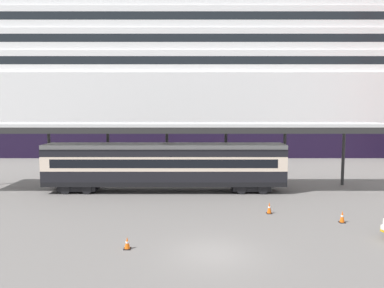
# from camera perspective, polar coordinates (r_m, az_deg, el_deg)

# --- Properties ---
(ground_plane) EXTENTS (400.00, 400.00, 0.00)m
(ground_plane) POSITION_cam_1_polar(r_m,az_deg,el_deg) (18.96, 3.24, -16.59)
(ground_plane) COLOR slate
(cruise_ship) EXTENTS (169.20, 22.67, 43.77)m
(cruise_ship) POSITION_cam_1_polar(r_m,az_deg,el_deg) (66.29, 15.41, 12.25)
(cruise_ship) COLOR black
(cruise_ship) RESTS_ON ground
(platform_canopy) EXTENTS (38.20, 5.03, 5.86)m
(platform_canopy) POSITION_cam_1_polar(r_m,az_deg,el_deg) (31.81, -4.27, 2.68)
(platform_canopy) COLOR silver
(platform_canopy) RESTS_ON ground
(train_carriage) EXTENTS (20.38, 2.81, 4.11)m
(train_carriage) POSITION_cam_1_polar(r_m,az_deg,el_deg) (31.68, -4.29, -3.24)
(train_carriage) COLOR black
(train_carriage) RESTS_ON ground
(traffic_cone_near) EXTENTS (0.36, 0.36, 0.75)m
(traffic_cone_near) POSITION_cam_1_polar(r_m,az_deg,el_deg) (25.28, 22.16, -10.39)
(traffic_cone_near) COLOR black
(traffic_cone_near) RESTS_ON ground
(traffic_cone_mid) EXTENTS (0.36, 0.36, 0.62)m
(traffic_cone_mid) POSITION_cam_1_polar(r_m,az_deg,el_deg) (19.66, -10.08, -14.89)
(traffic_cone_mid) COLOR black
(traffic_cone_mid) RESTS_ON ground
(traffic_cone_far) EXTENTS (0.36, 0.36, 0.78)m
(traffic_cone_far) POSITION_cam_1_polar(r_m,az_deg,el_deg) (25.92, 11.81, -9.67)
(traffic_cone_far) COLOR black
(traffic_cone_far) RESTS_ON ground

